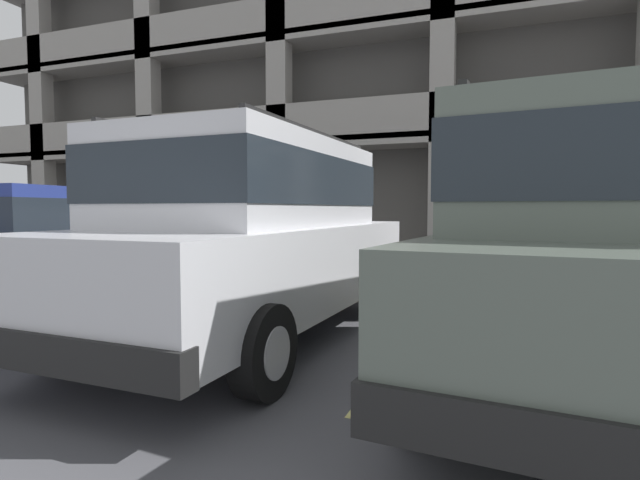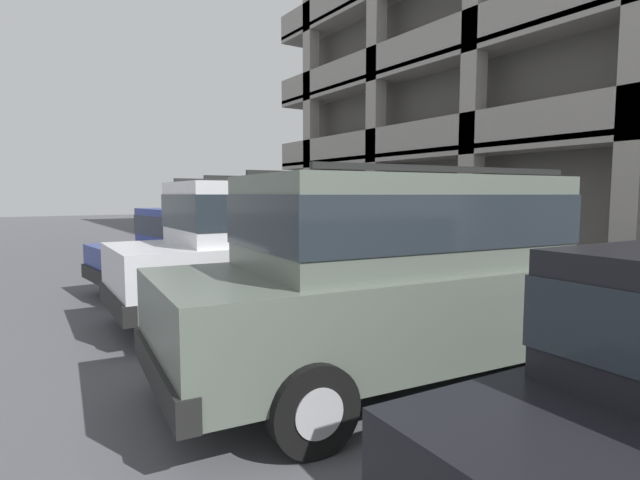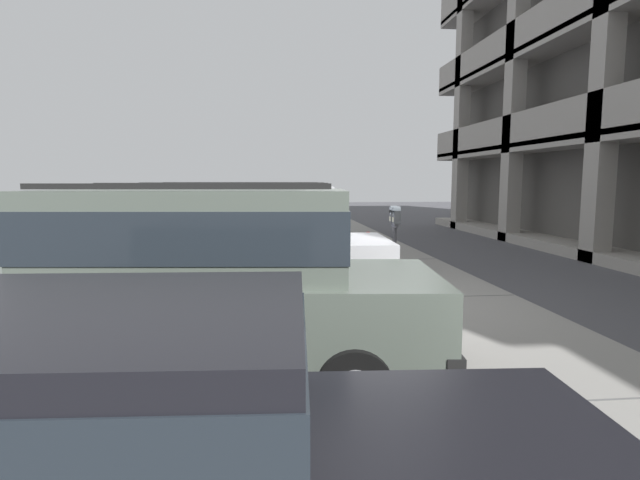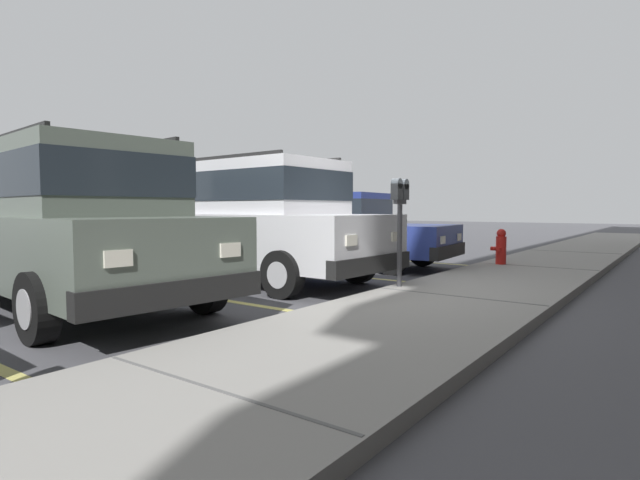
% 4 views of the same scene
% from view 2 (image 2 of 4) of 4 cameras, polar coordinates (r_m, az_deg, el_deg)
% --- Properties ---
extents(ground_plane, '(80.00, 80.00, 0.10)m').
position_cam_2_polar(ground_plane, '(8.85, 8.30, -6.89)').
color(ground_plane, '#4C4C51').
extents(sidewalk, '(40.00, 2.20, 0.12)m').
position_cam_2_polar(sidewalk, '(9.73, 14.09, -5.23)').
color(sidewalk, gray).
rests_on(sidewalk, ground_plane).
extents(parking_stall_lines, '(12.02, 4.80, 0.01)m').
position_cam_2_polar(parking_stall_lines, '(6.86, 7.75, -10.03)').
color(parking_stall_lines, '#DBD16B').
rests_on(parking_stall_lines, ground_plane).
extents(silver_suv, '(2.14, 4.84, 2.03)m').
position_cam_2_polar(silver_suv, '(7.43, -4.75, -0.29)').
color(silver_suv, silver).
rests_on(silver_suv, ground_plane).
extents(red_sedan, '(2.14, 4.62, 1.54)m').
position_cam_2_polar(red_sedan, '(9.92, -12.50, -0.56)').
color(red_sedan, navy).
rests_on(red_sedan, ground_plane).
extents(dark_hatchback, '(2.35, 4.94, 2.03)m').
position_cam_2_polar(dark_hatchback, '(4.90, 9.49, -3.22)').
color(dark_hatchback, '#5B665B').
rests_on(dark_hatchback, ground_plane).
extents(parking_meter_near, '(0.35, 0.12, 1.52)m').
position_cam_2_polar(parking_meter_near, '(9.12, 8.87, 1.70)').
color(parking_meter_near, '#47474C').
rests_on(parking_meter_near, sidewalk).
extents(fire_hydrant, '(0.30, 0.30, 0.70)m').
position_cam_2_polar(fire_hydrant, '(12.37, -1.82, -0.96)').
color(fire_hydrant, red).
rests_on(fire_hydrant, sidewalk).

